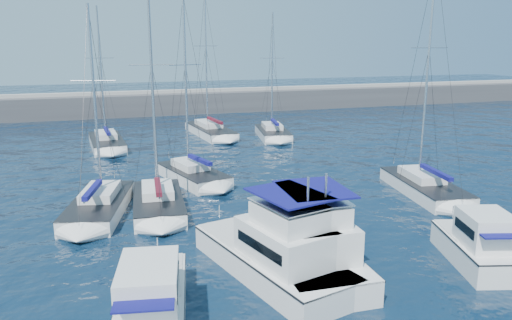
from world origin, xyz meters
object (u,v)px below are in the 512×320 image
object	(u,v)px
motor_yacht_stbd_inner	(305,247)
sailboat_mid_b	(158,202)
sailboat_mid_a	(99,205)
sailboat_mid_c	(193,175)
sailboat_mid_e	(424,186)
sailboat_back_b	(210,131)
motor_yacht_port_inner	(277,254)
motor_yacht_stbd_outer	(480,247)
sailboat_back_c	(273,133)
sailboat_back_a	(107,143)
motor_yacht_port_outer	(151,303)

from	to	relation	value
motor_yacht_stbd_inner	sailboat_mid_b	bearing A→B (deg)	120.01
sailboat_mid_a	sailboat_mid_b	distance (m)	3.64
sailboat_mid_a	sailboat_mid_c	size ratio (longest dim) A/B	0.93
sailboat_mid_b	sailboat_mid_e	bearing A→B (deg)	-1.87
sailboat_mid_e	sailboat_back_b	bearing A→B (deg)	118.25
motor_yacht_port_inner	motor_yacht_stbd_outer	bearing A→B (deg)	-24.71
sailboat_back_c	motor_yacht_stbd_outer	bearing A→B (deg)	-82.46
motor_yacht_stbd_outer	sailboat_back_a	xyz separation A→B (m)	(-16.52, 33.82, -0.43)
motor_yacht_port_outer	sailboat_mid_e	distance (m)	23.20
motor_yacht_port_outer	sailboat_mid_b	bearing A→B (deg)	92.37
motor_yacht_port_outer	sailboat_mid_e	xyz separation A→B (m)	(20.27, 11.28, -0.41)
motor_yacht_stbd_inner	sailboat_back_c	size ratio (longest dim) A/B	0.67
sailboat_mid_e	sailboat_back_c	bearing A→B (deg)	106.39
sailboat_mid_c	sailboat_mid_e	size ratio (longest dim) A/B	0.87
motor_yacht_port_inner	sailboat_mid_a	world-z (taller)	sailboat_mid_a
sailboat_mid_e	sailboat_mid_a	bearing A→B (deg)	-178.54
sailboat_mid_b	sailboat_back_a	bearing A→B (deg)	101.78
motor_yacht_stbd_outer	sailboat_mid_a	world-z (taller)	sailboat_mid_a
motor_yacht_port_inner	sailboat_mid_a	size ratio (longest dim) A/B	0.75
motor_yacht_port_inner	sailboat_back_a	world-z (taller)	sailboat_back_a
motor_yacht_port_inner	sailboat_mid_c	bearing A→B (deg)	77.68
sailboat_mid_b	motor_yacht_stbd_inner	bearing A→B (deg)	-57.62
motor_yacht_stbd_outer	sailboat_back_c	world-z (taller)	sailboat_back_c
sailboat_mid_c	sailboat_back_c	distance (m)	19.02
motor_yacht_stbd_outer	sailboat_back_b	world-z (taller)	sailboat_back_b
motor_yacht_stbd_outer	sailboat_mid_c	size ratio (longest dim) A/B	0.42
motor_yacht_port_outer	sailboat_back_b	bearing A→B (deg)	84.44
motor_yacht_stbd_inner	sailboat_back_a	world-z (taller)	sailboat_back_a
sailboat_mid_c	sailboat_mid_e	distance (m)	17.14
motor_yacht_port_inner	sailboat_mid_b	world-z (taller)	sailboat_mid_b
sailboat_back_a	sailboat_back_c	bearing A→B (deg)	-3.93
motor_yacht_port_inner	sailboat_mid_c	distance (m)	17.11
motor_yacht_stbd_inner	sailboat_back_a	distance (m)	32.79
motor_yacht_port_inner	sailboat_mid_e	bearing A→B (deg)	17.21
sailboat_back_a	sailboat_mid_b	bearing A→B (deg)	-86.41
motor_yacht_stbd_inner	sailboat_mid_c	size ratio (longest dim) A/B	0.66
motor_yacht_port_outer	sailboat_back_c	distance (m)	38.32
motor_yacht_port_outer	motor_yacht_stbd_outer	world-z (taller)	same
sailboat_mid_e	sailboat_back_a	xyz separation A→B (m)	(-21.11, 23.14, -0.02)
sailboat_mid_b	sailboat_back_c	distance (m)	25.89
motor_yacht_port_outer	sailboat_mid_c	bearing A→B (deg)	85.21
sailboat_mid_b	sailboat_back_c	bearing A→B (deg)	58.64
sailboat_mid_a	sailboat_back_b	world-z (taller)	sailboat_back_b
motor_yacht_stbd_outer	sailboat_mid_e	world-z (taller)	sailboat_mid_e
sailboat_mid_a	sailboat_mid_c	xyz separation A→B (m)	(6.96, 5.48, 0.02)
sailboat_back_c	sailboat_mid_c	bearing A→B (deg)	-118.62
motor_yacht_port_inner	sailboat_mid_a	bearing A→B (deg)	108.74
sailboat_mid_c	sailboat_back_b	xyz separation A→B (m)	(5.47, 18.41, -0.01)
sailboat_mid_e	sailboat_mid_b	bearing A→B (deg)	-178.06
motor_yacht_port_outer	sailboat_mid_c	distance (m)	20.12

